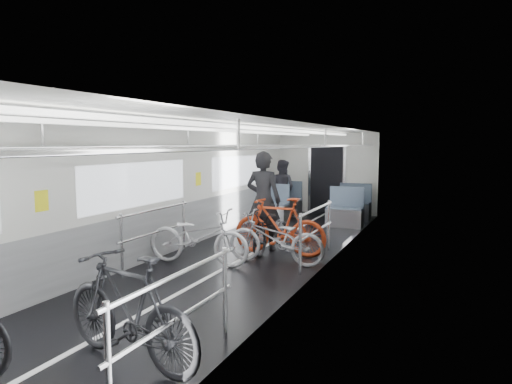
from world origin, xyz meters
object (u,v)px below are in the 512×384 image
(bike_right_far, at_px, (279,226))
(bike_aisle, at_px, (272,231))
(person_standing, at_px, (263,201))
(bike_left_far, at_px, (198,237))
(person_seated, at_px, (282,188))
(bike_right_near, at_px, (129,309))
(bike_right_mid, at_px, (275,238))

(bike_right_far, height_order, bike_aisle, bike_right_far)
(bike_right_far, bearing_deg, person_standing, -123.61)
(bike_left_far, height_order, person_seated, person_seated)
(bike_left_far, height_order, bike_right_far, bike_right_far)
(bike_aisle, distance_m, person_seated, 4.32)
(person_seated, bearing_deg, bike_right_far, 119.30)
(bike_right_near, relative_size, bike_aisle, 1.19)
(person_standing, relative_size, person_seated, 1.20)
(bike_left_far, distance_m, person_standing, 1.69)
(bike_right_mid, bearing_deg, person_standing, -148.56)
(bike_left_far, relative_size, bike_aisle, 1.22)
(bike_right_mid, relative_size, bike_aisle, 1.14)
(bike_aisle, relative_size, person_standing, 0.79)
(person_seated, bearing_deg, bike_right_near, 110.69)
(bike_right_mid, height_order, person_standing, person_standing)
(bike_right_mid, relative_size, bike_right_far, 0.96)
(bike_left_far, bearing_deg, bike_right_mid, -70.38)
(bike_left_far, bearing_deg, person_standing, -26.49)
(person_seated, bearing_deg, person_standing, 114.84)
(bike_left_far, distance_m, bike_right_mid, 1.33)
(bike_aisle, xyz_separation_m, person_standing, (-0.22, 0.10, 0.57))
(person_seated, bearing_deg, bike_left_far, 104.72)
(bike_left_far, xyz_separation_m, bike_right_near, (1.25, -3.38, 0.06))
(bike_right_near, height_order, person_seated, person_seated)
(bike_right_near, relative_size, bike_right_far, 0.99)
(person_seated, bearing_deg, bike_right_mid, 118.62)
(person_standing, bearing_deg, bike_right_mid, 123.28)
(bike_left_far, distance_m, bike_aisle, 1.62)
(bike_left_far, relative_size, person_seated, 1.15)
(person_standing, bearing_deg, bike_aisle, 155.47)
(bike_left_far, bearing_deg, bike_right_near, -164.57)
(bike_right_near, relative_size, person_standing, 0.93)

